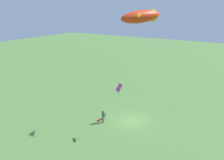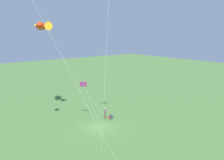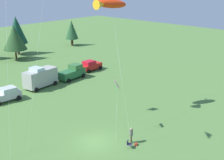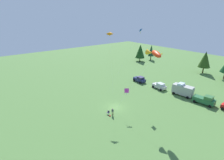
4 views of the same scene
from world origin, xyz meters
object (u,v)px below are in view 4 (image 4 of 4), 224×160
(person_kite_flyer, at_px, (113,111))
(folding_chair, at_px, (108,112))
(backpack_on_grass, at_px, (110,116))
(kite_large_fish, at_px, (155,54))
(car_silver_compact, at_px, (160,86))
(van_motorhome_grey, at_px, (183,90))
(kite_diamond_rainbow, at_px, (127,91))
(car_navy_hatch, at_px, (140,79))
(truck_green_flatbed, at_px, (205,100))
(kite_diamond_blue, at_px, (139,34))
(kite_delta_orange, at_px, (109,34))

(person_kite_flyer, distance_m, folding_chair, 1.19)
(backpack_on_grass, bearing_deg, kite_large_fish, 61.29)
(car_silver_compact, height_order, kite_large_fish, kite_large_fish)
(folding_chair, relative_size, car_silver_compact, 0.19)
(backpack_on_grass, relative_size, van_motorhome_grey, 0.06)
(kite_diamond_rainbow, bearing_deg, car_navy_hatch, 124.50)
(truck_green_flatbed, bearing_deg, car_silver_compact, 178.49)
(car_silver_compact, height_order, kite_diamond_rainbow, kite_diamond_rainbow)
(kite_diamond_blue, bearing_deg, person_kite_flyer, -67.12)
(van_motorhome_grey, relative_size, kite_delta_orange, 0.33)
(car_silver_compact, distance_m, van_motorhome_grey, 6.82)
(van_motorhome_grey, bearing_deg, car_navy_hatch, -0.30)
(kite_diamond_blue, distance_m, kite_delta_orange, 8.67)
(backpack_on_grass, relative_size, truck_green_flatbed, 0.06)
(folding_chair, height_order, truck_green_flatbed, truck_green_flatbed)
(kite_diamond_rainbow, relative_size, kite_delta_orange, 0.34)
(car_navy_hatch, bearing_deg, van_motorhome_grey, 8.57)
(van_motorhome_grey, xyz_separation_m, kite_diamond_blue, (-9.21, -8.77, 14.63))
(van_motorhome_grey, xyz_separation_m, kite_diamond_rainbow, (-2.77, -18.51, 3.75))
(car_navy_hatch, bearing_deg, car_silver_compact, 4.95)
(car_navy_hatch, bearing_deg, folding_chair, -63.12)
(person_kite_flyer, bearing_deg, truck_green_flatbed, 129.34)
(backpack_on_grass, xyz_separation_m, kite_diamond_blue, (-5.31, 13.42, 16.17))
(backpack_on_grass, relative_size, kite_diamond_rainbow, 0.05)
(backpack_on_grass, xyz_separation_m, car_navy_hatch, (-10.40, 20.46, 0.84))
(kite_diamond_rainbow, bearing_deg, folding_chair, -120.50)
(person_kite_flyer, relative_size, van_motorhome_grey, 0.31)
(kite_large_fish, bearing_deg, truck_green_flatbed, 67.57)
(person_kite_flyer, xyz_separation_m, truck_green_flatbed, (10.03, 21.13, 0.08))
(person_kite_flyer, relative_size, kite_diamond_rainbow, 0.29)
(kite_large_fish, bearing_deg, backpack_on_grass, -118.71)
(kite_delta_orange, bearing_deg, kite_large_fish, 16.68)
(car_navy_hatch, distance_m, kite_delta_orange, 22.64)
(folding_chair, bearing_deg, kite_delta_orange, -154.29)
(van_motorhome_grey, distance_m, kite_large_fish, 18.52)
(truck_green_flatbed, bearing_deg, kite_diamond_rainbow, -121.95)
(folding_chair, relative_size, kite_diamond_rainbow, 0.14)
(person_kite_flyer, bearing_deg, car_navy_hatch, -177.36)
(backpack_on_grass, relative_size, car_navy_hatch, 0.08)
(kite_diamond_rainbow, distance_m, kite_diamond_blue, 15.97)
(kite_diamond_rainbow, bearing_deg, backpack_on_grass, -107.15)
(kite_diamond_blue, height_order, kite_delta_orange, kite_diamond_blue)
(car_navy_hatch, xyz_separation_m, kite_large_fish, (14.78, -12.47, 12.59))
(van_motorhome_grey, bearing_deg, kite_delta_orange, 52.54)
(car_navy_hatch, relative_size, van_motorhome_grey, 0.75)
(car_navy_hatch, relative_size, kite_delta_orange, 0.25)
(kite_large_fish, bearing_deg, car_silver_compact, 118.95)
(car_silver_compact, bearing_deg, car_navy_hatch, -172.46)
(car_silver_compact, height_order, kite_delta_orange, kite_delta_orange)
(car_silver_compact, distance_m, kite_delta_orange, 22.83)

